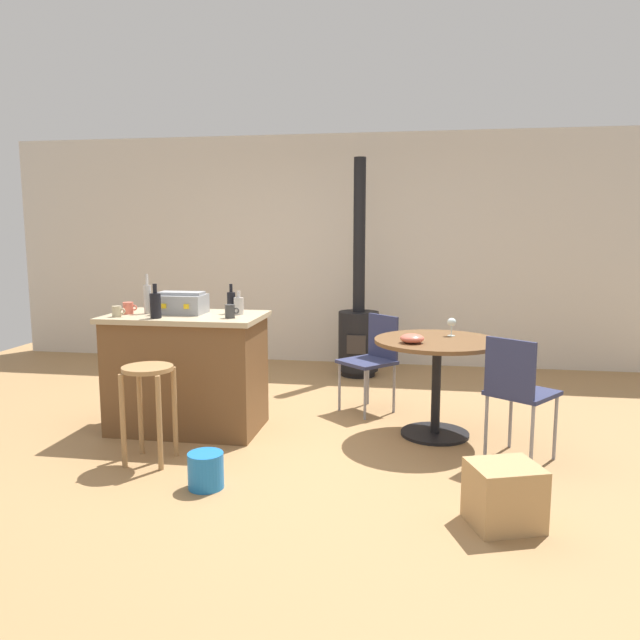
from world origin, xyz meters
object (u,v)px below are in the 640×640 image
Objects in this scene: wooden_stool at (148,392)px; cup_1 at (117,311)px; serving_bowl at (412,338)px; plastic_bucket at (206,470)px; cardboard_box at (504,495)px; bottle_2 at (155,305)px; toolbox at (182,303)px; bottle_0 at (147,298)px; cup_0 at (155,304)px; cup_3 at (128,308)px; dining_table at (437,362)px; bottle_1 at (231,302)px; wood_stove at (359,325)px; cup_2 at (230,311)px; folding_chair_far at (518,388)px; wine_glass at (452,323)px; kitchen_island at (187,372)px; folding_chair_near at (373,355)px; bottle_3 at (239,305)px.

wooden_stool is 0.85m from cup_1.
serving_bowl is 0.80× the size of plastic_bucket.
bottle_2 is at bearing 156.73° from cardboard_box.
bottle_2 reaches higher than cup_1.
toolbox is 1.17× the size of bottle_0.
toolbox is 3.47× the size of cup_0.
cup_3 is at bearing 155.78° from cardboard_box.
dining_table is 2.49m from cup_1.
bottle_1 is 2.22× the size of cup_1.
cup_1 reaches higher than cardboard_box.
cup_1 is at bearing -125.61° from wood_stove.
bottle_2 is at bearing -143.91° from bottle_1.
serving_bowl is at bearing 4.62° from cup_2.
wine_glass is (-0.42, 0.66, 0.34)m from folding_chair_far.
cup_2 is at bearing -175.38° from serving_bowl.
kitchen_island reaches higher than folding_chair_far.
cup_0 is 1.77m from plastic_bucket.
wood_stove is 1.97m from wine_glass.
bottle_1 is 2.01× the size of cup_3.
folding_chair_near is at bearing -78.60° from wood_stove.
folding_chair_far is at bearing -22.23° from serving_bowl.
wooden_stool is at bearing -47.38° from cup_1.
kitchen_island is at bearing -175.24° from dining_table.
folding_chair_near is at bearing 34.54° from bottle_3.
folding_chair_near is at bearing 46.36° from wooden_stool.
folding_chair_far is at bearing 9.29° from wooden_stool.
cup_2 is at bearing -91.95° from bottle_3.
cup_0 is at bearing 171.22° from bottle_3.
toolbox is at bearing 150.48° from cardboard_box.
wood_stove reaches higher than cup_1.
folding_chair_far is 2.91m from cup_0.
bottle_1 is 0.60m from bottle_2.
wine_glass is (2.54, 0.55, -0.11)m from cup_1.
bottle_3 is 0.93m from cup_1.
bottle_0 is 1.75× the size of serving_bowl.
bottle_2 is 1.94m from serving_bowl.
wine_glass is (2.53, 0.39, -0.11)m from cup_3.
wood_stove reaches higher than serving_bowl.
bottle_3 is at bearing -8.78° from cup_0.
folding_chair_near is 4.53× the size of bottle_3.
cup_3 is at bearing -127.51° from wood_stove.
wood_stove is 3.24m from plastic_bucket.
bottle_3 is 0.20m from cup_2.
plastic_bucket is (0.54, -1.08, -0.36)m from kitchen_island.
serving_bowl is at bearing -135.84° from dining_table.
bottle_2 reaches higher than dining_table.
folding_chair_far is at bearing -10.48° from bottle_3.
cup_2 is (0.41, -0.13, 0.52)m from kitchen_island.
folding_chair_near is at bearing 25.94° from toolbox.
bottle_3 is (-1.01, -0.69, 0.51)m from folding_chair_near.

